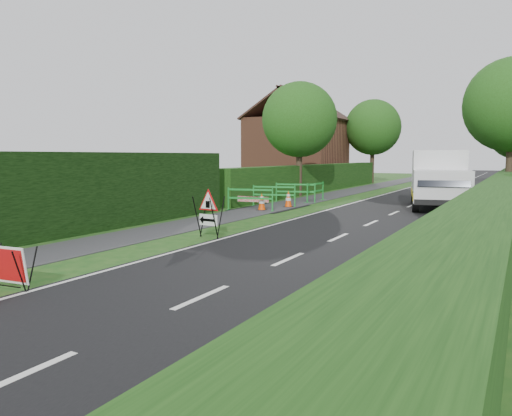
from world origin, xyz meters
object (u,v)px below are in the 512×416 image
at_px(red_rect_sign, 6,265).
at_px(triangle_sign, 207,210).
at_px(hatchback_car, 444,183).
at_px(works_van, 439,178).

distance_m(red_rect_sign, triangle_sign, 6.39).
bearing_deg(triangle_sign, hatchback_car, 89.69).
xyz_separation_m(triangle_sign, hatchback_car, (3.32, 23.22, -0.23)).
bearing_deg(red_rect_sign, works_van, 70.72).
distance_m(triangle_sign, works_van, 12.76).
height_order(red_rect_sign, works_van, works_van).
relative_size(red_rect_sign, triangle_sign, 0.80).
bearing_deg(red_rect_sign, triangle_sign, 84.84).
bearing_deg(hatchback_car, triangle_sign, -106.55).
bearing_deg(works_van, red_rect_sign, -115.94).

